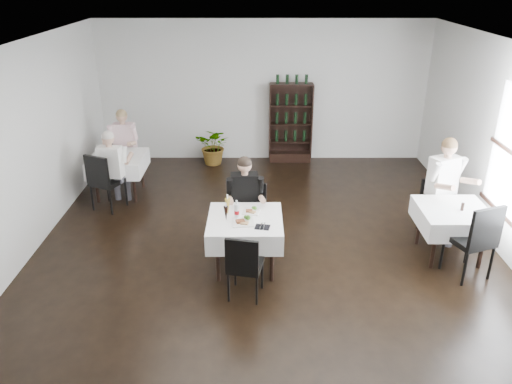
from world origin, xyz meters
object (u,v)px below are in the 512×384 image
(wine_shelf, at_px, (291,124))
(potted_tree, at_px, (214,146))
(diner_main, at_px, (245,197))
(main_table, at_px, (245,228))

(wine_shelf, bearing_deg, potted_tree, -172.99)
(wine_shelf, relative_size, potted_tree, 2.11)
(diner_main, bearing_deg, wine_shelf, 76.39)
(main_table, bearing_deg, wine_shelf, 78.22)
(main_table, relative_size, diner_main, 0.71)
(wine_shelf, distance_m, main_table, 4.41)
(potted_tree, relative_size, diner_main, 0.57)
(potted_tree, distance_m, diner_main, 3.65)
(wine_shelf, xyz_separation_m, diner_main, (-0.91, -3.75, -0.01))
(wine_shelf, height_order, diner_main, wine_shelf)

